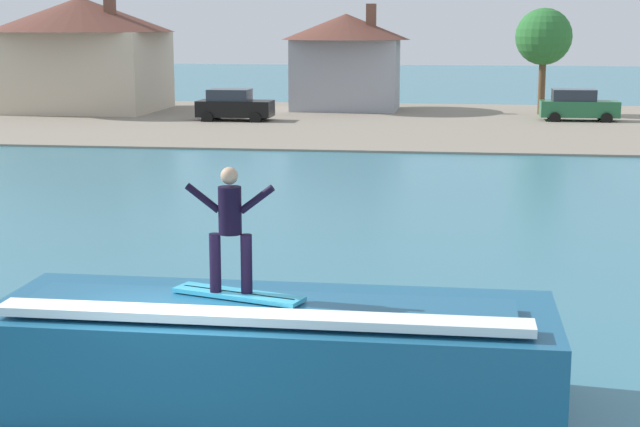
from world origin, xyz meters
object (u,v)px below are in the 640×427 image
at_px(car_far_shore, 578,106).
at_px(house_with_chimney, 82,47).
at_px(house_small_cottage, 346,55).
at_px(tree_tall_bare, 544,37).
at_px(wave_crest, 272,353).
at_px(surfer, 230,223).
at_px(surfboard, 238,294).
at_px(car_near_shore, 234,105).

relative_size(car_far_shore, house_with_chimney, 0.37).
distance_m(house_small_cottage, tree_tall_bare, 12.29).
bearing_deg(car_far_shore, tree_tall_bare, 113.82).
relative_size(car_far_shore, tree_tall_bare, 0.67).
height_order(wave_crest, surfer, surfer).
relative_size(wave_crest, surfboard, 4.04).
distance_m(surfer, house_small_cottage, 50.31).
distance_m(car_near_shore, house_small_cottage, 10.23).
distance_m(car_far_shore, tree_tall_bare, 5.70).
xyz_separation_m(wave_crest, house_with_chimney, (-21.05, 46.99, 3.28)).
bearing_deg(car_far_shore, surfboard, -102.16).
distance_m(surfboard, surfer, 1.02).
bearing_deg(wave_crest, house_small_cottage, 95.40).
bearing_deg(house_with_chimney, surfboard, -66.39).
xyz_separation_m(car_far_shore, house_with_chimney, (-30.16, 2.76, 3.10)).
bearing_deg(car_far_shore, car_near_shore, -172.52).
bearing_deg(surfboard, wave_crest, 18.26).
bearing_deg(tree_tall_bare, surfer, -99.31).
xyz_separation_m(surfboard, car_far_shore, (9.56, 44.38, -0.70)).
bearing_deg(house_small_cottage, surfer, -85.23).
xyz_separation_m(wave_crest, surfboard, (-0.45, -0.15, 0.89)).
relative_size(surfboard, tree_tall_bare, 0.31).
bearing_deg(house_with_chimney, car_far_shore, -5.22).
xyz_separation_m(surfer, house_with_chimney, (-20.51, 47.16, 1.38)).
relative_size(surfer, house_with_chimney, 0.15).
distance_m(wave_crest, car_near_shore, 42.92).
height_order(car_near_shore, house_small_cottage, house_small_cottage).
bearing_deg(surfboard, car_near_shore, 103.04).
height_order(wave_crest, house_small_cottage, house_small_cottage).
bearing_deg(wave_crest, car_far_shore, 78.36).
xyz_separation_m(surfer, house_small_cottage, (-4.18, 50.13, 0.92)).
bearing_deg(car_near_shore, tree_tall_bare, 20.21).
xyz_separation_m(car_near_shore, tree_tall_bare, (17.52, 6.45, 3.75)).
xyz_separation_m(house_with_chimney, house_small_cottage, (16.32, 2.98, -0.46)).
xyz_separation_m(house_with_chimney, tree_tall_bare, (28.43, 1.16, 0.65)).
height_order(car_far_shore, house_with_chimney, house_with_chimney).
xyz_separation_m(wave_crest, surfer, (-0.54, -0.17, 1.90)).
bearing_deg(house_with_chimney, wave_crest, -65.87).
relative_size(surfer, house_small_cottage, 0.22).
xyz_separation_m(wave_crest, tree_tall_bare, (7.38, 48.15, 3.94)).
bearing_deg(tree_tall_bare, wave_crest, -98.71).
xyz_separation_m(wave_crest, car_far_shore, (9.11, 44.23, 0.18)).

